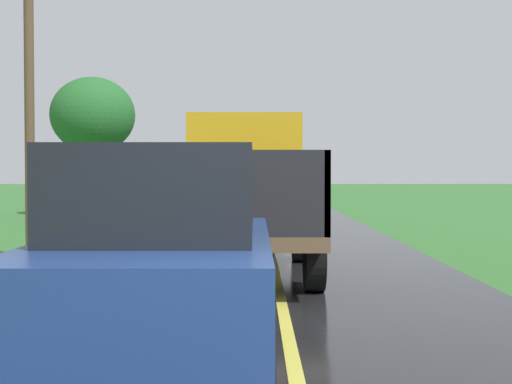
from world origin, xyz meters
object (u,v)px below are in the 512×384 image
at_px(banana_truck_near, 245,190).
at_px(following_car, 164,262).
at_px(roadside_tree_near_left, 93,115).
at_px(banana_truck_far, 240,181).
at_px(utility_pole_roadside, 29,84).

distance_m(banana_truck_near, following_car, 6.90).
bearing_deg(roadside_tree_near_left, banana_truck_far, -27.12).
distance_m(banana_truck_far, roadside_tree_near_left, 7.28).
relative_size(roadside_tree_near_left, following_car, 1.37).
distance_m(utility_pole_roadside, following_car, 9.98).
xyz_separation_m(utility_pole_roadside, roadside_tree_near_left, (-1.96, 14.15, 0.47)).
relative_size(banana_truck_far, utility_pole_roadside, 0.88).
xyz_separation_m(banana_truck_far, following_car, (-0.18, -19.88, -0.39)).
xyz_separation_m(banana_truck_near, following_car, (-0.54, -6.86, -0.40)).
bearing_deg(following_car, utility_pole_roadside, 113.86).
xyz_separation_m(banana_truck_far, utility_pole_roadside, (-4.08, -11.05, 2.15)).
bearing_deg(roadside_tree_near_left, banana_truck_near, -68.32).
distance_m(roadside_tree_near_left, following_car, 23.90).
distance_m(banana_truck_near, utility_pole_roadside, 5.31).
bearing_deg(utility_pole_roadside, banana_truck_far, 69.73).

